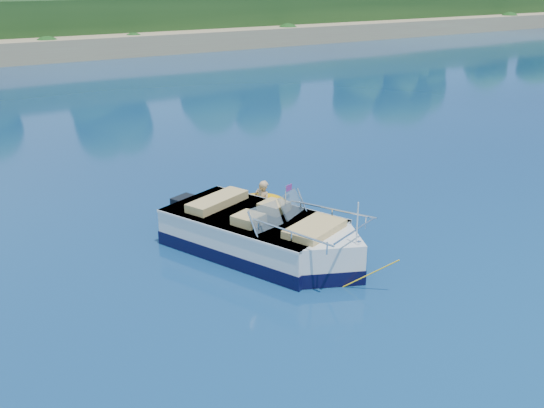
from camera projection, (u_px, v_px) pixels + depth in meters
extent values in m
plane|color=#091A41|center=(368.00, 234.00, 14.04)|extent=(160.00, 160.00, 0.00)
cube|color=#9B7B5A|center=(13.00, 52.00, 43.57)|extent=(170.00, 8.00, 2.00)
cylinder|color=black|center=(238.00, 10.00, 54.62)|extent=(0.44, 0.44, 2.60)
cylinder|color=black|center=(440.00, 0.00, 70.13)|extent=(0.44, 0.44, 3.00)
cube|color=silver|center=(253.00, 237.00, 13.13)|extent=(3.15, 4.19, 1.04)
cube|color=silver|center=(322.00, 258.00, 12.15)|extent=(1.85, 1.85, 1.04)
cube|color=black|center=(253.00, 243.00, 13.18)|extent=(3.19, 4.23, 0.30)
cube|color=black|center=(322.00, 264.00, 12.20)|extent=(1.89, 1.89, 0.30)
cube|color=tan|center=(242.00, 221.00, 13.19)|extent=(2.39, 3.00, 0.10)
cube|color=silver|center=(252.00, 216.00, 12.96)|extent=(3.19, 4.20, 0.06)
cube|color=black|center=(184.00, 215.00, 14.25)|extent=(0.63, 0.51, 0.89)
cube|color=#8C9EA5|center=(266.00, 217.00, 12.14)|extent=(0.81, 0.42, 0.48)
cube|color=#8C9EA5|center=(291.00, 204.00, 12.81)|extent=(0.80, 0.59, 0.48)
cube|color=tan|center=(249.00, 224.00, 12.48)|extent=(0.70, 0.70, 0.39)
cube|color=tan|center=(274.00, 211.00, 13.15)|extent=(0.70, 0.70, 0.39)
cube|color=tan|center=(218.00, 205.00, 13.50)|extent=(1.63, 1.04, 0.38)
cube|color=tan|center=(315.00, 233.00, 12.08)|extent=(1.48, 1.15, 0.34)
cylinder|color=silver|center=(357.00, 223.00, 11.41)|extent=(0.04, 0.04, 0.84)
cube|color=red|center=(289.00, 188.00, 12.60)|extent=(0.21, 0.09, 0.14)
cube|color=silver|center=(359.00, 243.00, 11.52)|extent=(0.11, 0.09, 0.05)
cylinder|color=yellow|center=(370.00, 274.00, 11.39)|extent=(0.71, 0.83, 0.76)
torus|color=#F3A200|center=(260.00, 207.00, 15.39)|extent=(1.82, 1.82, 0.39)
torus|color=#B1081F|center=(260.00, 207.00, 15.38)|extent=(1.49, 1.49, 0.13)
imported|color=tan|center=(261.00, 212.00, 15.37)|extent=(0.54, 0.77, 1.38)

